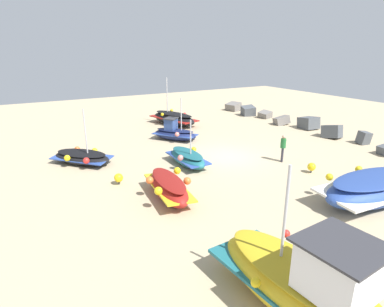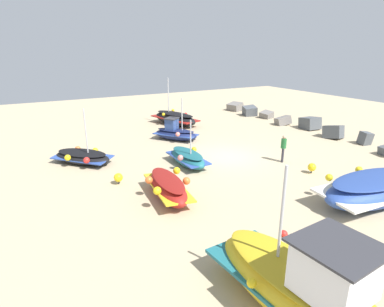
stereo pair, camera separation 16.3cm
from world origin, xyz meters
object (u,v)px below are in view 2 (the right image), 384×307
at_px(fishing_boat_2, 300,285).
at_px(fishing_boat_5, 175,118).
at_px(fishing_boat_3, 175,133).
at_px(person_walking, 283,147).
at_px(mooring_buoy_0, 312,167).
at_px(mooring_buoy_1, 118,178).
at_px(fishing_boat_4, 82,157).
at_px(fishing_boat_0, 374,189).
at_px(fishing_boat_6, 188,158).
at_px(fishing_boat_1, 168,187).

distance_m(fishing_boat_2, fishing_boat_5, 21.90).
distance_m(fishing_boat_3, person_walking, 8.31).
height_order(mooring_buoy_0, mooring_buoy_1, mooring_buoy_1).
bearing_deg(mooring_buoy_0, person_walking, -178.39).
distance_m(fishing_boat_4, mooring_buoy_0, 13.18).
bearing_deg(fishing_boat_0, fishing_boat_6, -55.92).
bearing_deg(person_walking, fishing_boat_0, -46.38).
bearing_deg(fishing_boat_0, mooring_buoy_0, -93.45).
distance_m(fishing_boat_5, fishing_boat_6, 10.47).
distance_m(fishing_boat_0, fishing_boat_1, 9.11).
distance_m(fishing_boat_5, person_walking, 12.07).
distance_m(fishing_boat_1, fishing_boat_2, 7.78).
bearing_deg(mooring_buoy_1, fishing_boat_2, 8.75).
xyz_separation_m(mooring_buoy_0, mooring_buoy_1, (-3.68, -9.69, 0.01)).
height_order(fishing_boat_0, mooring_buoy_1, fishing_boat_0).
bearing_deg(person_walking, fishing_boat_4, -160.19).
bearing_deg(fishing_boat_2, fishing_boat_0, 106.59).
bearing_deg(fishing_boat_0, fishing_boat_5, -83.34).
height_order(fishing_boat_4, fishing_boat_6, fishing_boat_4).
relative_size(fishing_boat_1, fishing_boat_2, 0.72).
distance_m(fishing_boat_2, fishing_boat_3, 17.01).
distance_m(fishing_boat_6, mooring_buoy_0, 6.95).
relative_size(fishing_boat_0, mooring_buoy_1, 9.64).
distance_m(fishing_boat_2, fishing_boat_6, 11.49).
height_order(person_walking, mooring_buoy_1, person_walking).
height_order(fishing_boat_3, person_walking, fishing_boat_3).
xyz_separation_m(fishing_boat_1, fishing_boat_3, (-8.62, 4.62, -0.01)).
relative_size(fishing_boat_4, fishing_boat_5, 0.72).
relative_size(fishing_boat_3, mooring_buoy_1, 6.04).
height_order(fishing_boat_2, fishing_boat_3, fishing_boat_2).
bearing_deg(fishing_boat_2, mooring_buoy_1, -175.31).
xyz_separation_m(fishing_boat_1, mooring_buoy_1, (-2.60, -1.54, -0.18)).
distance_m(fishing_boat_0, fishing_boat_4, 15.42).
height_order(fishing_boat_5, person_walking, fishing_boat_5).
height_order(fishing_boat_4, person_walking, fishing_boat_4).
xyz_separation_m(fishing_boat_1, fishing_boat_5, (-13.08, 6.76, 0.06)).
xyz_separation_m(fishing_boat_2, mooring_buoy_1, (-10.37, -1.60, -0.52)).
distance_m(fishing_boat_3, mooring_buoy_1, 8.61).
bearing_deg(mooring_buoy_0, fishing_boat_3, -159.97).
bearing_deg(fishing_boat_6, mooring_buoy_0, -129.93).
xyz_separation_m(fishing_boat_3, fishing_boat_6, (5.24, -1.79, -0.08)).
bearing_deg(fishing_boat_2, fishing_boat_6, 161.96).
bearing_deg(fishing_boat_0, fishing_boat_3, -73.51).
height_order(fishing_boat_5, mooring_buoy_0, fishing_boat_5).
bearing_deg(fishing_boat_5, mooring_buoy_0, -10.41).
relative_size(fishing_boat_0, mooring_buoy_0, 9.73).
xyz_separation_m(fishing_boat_0, fishing_boat_6, (-8.28, -4.84, -0.24)).
distance_m(fishing_boat_1, fishing_boat_6, 4.41).
bearing_deg(fishing_boat_1, fishing_boat_0, 64.14).
distance_m(fishing_boat_1, fishing_boat_5, 14.72).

